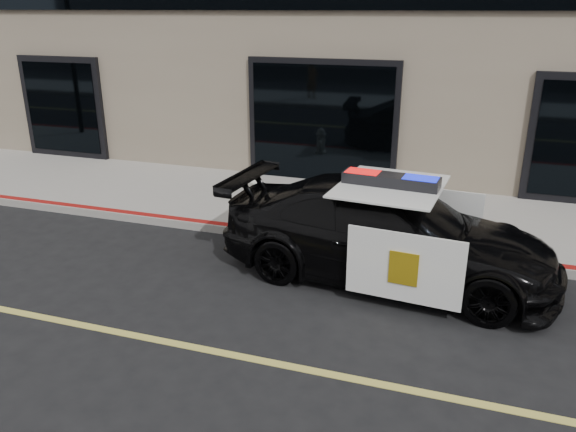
% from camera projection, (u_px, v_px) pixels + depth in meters
% --- Properties ---
extents(ground, '(120.00, 120.00, 0.00)m').
position_uv_depth(ground, '(249.00, 358.00, 6.66)').
color(ground, black).
rests_on(ground, ground).
extents(sidewalk_n, '(60.00, 3.50, 0.15)m').
position_uv_depth(sidewalk_n, '(346.00, 210.00, 11.30)').
color(sidewalk_n, gray).
rests_on(sidewalk_n, ground).
extents(police_car, '(2.96, 5.39, 1.64)m').
position_uv_depth(police_car, '(388.00, 233.00, 8.42)').
color(police_car, black).
rests_on(police_car, ground).
extents(fire_hydrant, '(0.32, 0.44, 0.70)m').
position_uv_depth(fire_hydrant, '(253.00, 196.00, 10.86)').
color(fire_hydrant, white).
rests_on(fire_hydrant, sidewalk_n).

